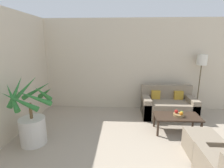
{
  "coord_description": "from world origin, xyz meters",
  "views": [
    {
      "loc": [
        -0.96,
        1.35,
        2.02
      ],
      "look_at": [
        -1.19,
        5.59,
        1.0
      ],
      "focal_mm": 28.0,
      "sensor_mm": 36.0,
      "label": 1
    }
  ],
  "objects_px": {
    "potted_palm": "(32,121)",
    "fruit_bowl": "(179,115)",
    "sofa_loveseat": "(168,106)",
    "apple_red": "(176,111)",
    "orange_fruit": "(181,113)",
    "coffee_table": "(177,118)",
    "floor_lamp": "(201,65)",
    "apple_green": "(182,112)",
    "ottoman": "(202,144)"
  },
  "relations": [
    {
      "from": "potted_palm",
      "to": "fruit_bowl",
      "type": "distance_m",
      "value": 3.14
    },
    {
      "from": "sofa_loveseat",
      "to": "apple_red",
      "type": "height_order",
      "value": "sofa_loveseat"
    },
    {
      "from": "sofa_loveseat",
      "to": "orange_fruit",
      "type": "relative_size",
      "value": 18.64
    },
    {
      "from": "potted_palm",
      "to": "coffee_table",
      "type": "height_order",
      "value": "potted_palm"
    },
    {
      "from": "potted_palm",
      "to": "sofa_loveseat",
      "type": "relative_size",
      "value": 0.97
    },
    {
      "from": "sofa_loveseat",
      "to": "floor_lamp",
      "type": "relative_size",
      "value": 0.85
    },
    {
      "from": "fruit_bowl",
      "to": "apple_red",
      "type": "relative_size",
      "value": 2.89
    },
    {
      "from": "potted_palm",
      "to": "apple_green",
      "type": "bearing_deg",
      "value": 11.75
    },
    {
      "from": "fruit_bowl",
      "to": "sofa_loveseat",
      "type": "bearing_deg",
      "value": 90.17
    },
    {
      "from": "apple_green",
      "to": "ottoman",
      "type": "distance_m",
      "value": 0.88
    },
    {
      "from": "apple_red",
      "to": "ottoman",
      "type": "relative_size",
      "value": 0.15
    },
    {
      "from": "potted_palm",
      "to": "apple_red",
      "type": "xyz_separation_m",
      "value": [
        3.03,
        0.68,
        -0.01
      ]
    },
    {
      "from": "potted_palm",
      "to": "fruit_bowl",
      "type": "xyz_separation_m",
      "value": [
        3.07,
        0.64,
        -0.08
      ]
    },
    {
      "from": "coffee_table",
      "to": "potted_palm",
      "type": "bearing_deg",
      "value": -167.96
    },
    {
      "from": "floor_lamp",
      "to": "coffee_table",
      "type": "distance_m",
      "value": 1.92
    },
    {
      "from": "apple_green",
      "to": "ottoman",
      "type": "bearing_deg",
      "value": -82.12
    },
    {
      "from": "fruit_bowl",
      "to": "apple_green",
      "type": "height_order",
      "value": "apple_green"
    },
    {
      "from": "floor_lamp",
      "to": "orange_fruit",
      "type": "relative_size",
      "value": 22.04
    },
    {
      "from": "sofa_loveseat",
      "to": "apple_green",
      "type": "relative_size",
      "value": 21.51
    },
    {
      "from": "orange_fruit",
      "to": "coffee_table",
      "type": "bearing_deg",
      "value": 132.76
    },
    {
      "from": "apple_red",
      "to": "apple_green",
      "type": "bearing_deg",
      "value": -11.09
    },
    {
      "from": "floor_lamp",
      "to": "orange_fruit",
      "type": "distance_m",
      "value": 1.86
    },
    {
      "from": "sofa_loveseat",
      "to": "ottoman",
      "type": "relative_size",
      "value": 2.58
    },
    {
      "from": "ottoman",
      "to": "coffee_table",
      "type": "bearing_deg",
      "value": 104.56
    },
    {
      "from": "coffee_table",
      "to": "fruit_bowl",
      "type": "relative_size",
      "value": 4.26
    },
    {
      "from": "apple_green",
      "to": "floor_lamp",
      "type": "bearing_deg",
      "value": 55.46
    },
    {
      "from": "potted_palm",
      "to": "orange_fruit",
      "type": "xyz_separation_m",
      "value": [
        3.1,
        0.58,
        -0.01
      ]
    },
    {
      "from": "potted_palm",
      "to": "fruit_bowl",
      "type": "relative_size",
      "value": 5.79
    },
    {
      "from": "coffee_table",
      "to": "fruit_bowl",
      "type": "xyz_separation_m",
      "value": [
        0.03,
        -0.0,
        0.08
      ]
    },
    {
      "from": "coffee_table",
      "to": "apple_green",
      "type": "relative_size",
      "value": 15.36
    },
    {
      "from": "coffee_table",
      "to": "apple_red",
      "type": "xyz_separation_m",
      "value": [
        -0.02,
        0.03,
        0.14
      ]
    },
    {
      "from": "orange_fruit",
      "to": "apple_red",
      "type": "bearing_deg",
      "value": 130.24
    },
    {
      "from": "potted_palm",
      "to": "coffee_table",
      "type": "bearing_deg",
      "value": 12.04
    },
    {
      "from": "apple_red",
      "to": "apple_green",
      "type": "xyz_separation_m",
      "value": [
        0.12,
        -0.02,
        -0.01
      ]
    },
    {
      "from": "apple_green",
      "to": "orange_fruit",
      "type": "relative_size",
      "value": 0.87
    },
    {
      "from": "floor_lamp",
      "to": "fruit_bowl",
      "type": "xyz_separation_m",
      "value": [
        -0.94,
        -1.28,
        -0.99
      ]
    },
    {
      "from": "fruit_bowl",
      "to": "apple_red",
      "type": "bearing_deg",
      "value": 146.68
    },
    {
      "from": "potted_palm",
      "to": "orange_fruit",
      "type": "height_order",
      "value": "potted_palm"
    },
    {
      "from": "sofa_loveseat",
      "to": "apple_green",
      "type": "xyz_separation_m",
      "value": [
        0.07,
        -0.91,
        0.19
      ]
    },
    {
      "from": "apple_red",
      "to": "ottoman",
      "type": "height_order",
      "value": "apple_red"
    },
    {
      "from": "coffee_table",
      "to": "floor_lamp",
      "type": "bearing_deg",
      "value": 52.62
    },
    {
      "from": "coffee_table",
      "to": "apple_red",
      "type": "relative_size",
      "value": 12.33
    },
    {
      "from": "coffee_table",
      "to": "fruit_bowl",
      "type": "distance_m",
      "value": 0.08
    },
    {
      "from": "sofa_loveseat",
      "to": "floor_lamp",
      "type": "distance_m",
      "value": 1.51
    },
    {
      "from": "fruit_bowl",
      "to": "orange_fruit",
      "type": "relative_size",
      "value": 3.12
    },
    {
      "from": "sofa_loveseat",
      "to": "apple_red",
      "type": "distance_m",
      "value": 0.91
    },
    {
      "from": "floor_lamp",
      "to": "ottoman",
      "type": "distance_m",
      "value": 2.53
    },
    {
      "from": "sofa_loveseat",
      "to": "coffee_table",
      "type": "relative_size",
      "value": 1.4
    },
    {
      "from": "sofa_loveseat",
      "to": "orange_fruit",
      "type": "height_order",
      "value": "sofa_loveseat"
    },
    {
      "from": "potted_palm",
      "to": "orange_fruit",
      "type": "distance_m",
      "value": 3.16
    }
  ]
}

